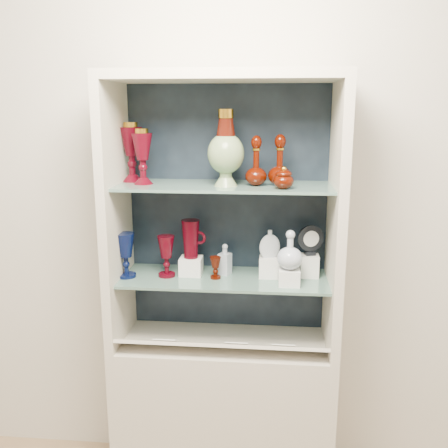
# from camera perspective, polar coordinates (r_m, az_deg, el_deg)

# --- Properties ---
(wall_back) EXTENTS (3.50, 0.02, 2.80)m
(wall_back) POSITION_cam_1_polar(r_m,az_deg,el_deg) (2.37, 0.50, 3.55)
(wall_back) COLOR beige
(wall_back) RESTS_ON ground
(cabinet_base) EXTENTS (1.00, 0.40, 0.75)m
(cabinet_base) POSITION_cam_1_polar(r_m,az_deg,el_deg) (2.55, -0.00, -20.74)
(cabinet_base) COLOR beige
(cabinet_base) RESTS_ON ground
(cabinet_back_panel) EXTENTS (0.98, 0.02, 1.15)m
(cabinet_back_panel) POSITION_cam_1_polar(r_m,az_deg,el_deg) (2.35, 0.43, 1.63)
(cabinet_back_panel) COLOR black
(cabinet_back_panel) RESTS_ON cabinet_base
(cabinet_side_left) EXTENTS (0.04, 0.40, 1.15)m
(cabinet_side_left) POSITION_cam_1_polar(r_m,az_deg,el_deg) (2.26, -12.20, 0.87)
(cabinet_side_left) COLOR beige
(cabinet_side_left) RESTS_ON cabinet_base
(cabinet_side_right) EXTENTS (0.04, 0.40, 1.15)m
(cabinet_side_right) POSITION_cam_1_polar(r_m,az_deg,el_deg) (2.18, 12.69, 0.38)
(cabinet_side_right) COLOR beige
(cabinet_side_right) RESTS_ON cabinet_base
(cabinet_top_cap) EXTENTS (1.00, 0.40, 0.04)m
(cabinet_top_cap) POSITION_cam_1_polar(r_m,az_deg,el_deg) (2.12, -0.00, 16.55)
(cabinet_top_cap) COLOR beige
(cabinet_top_cap) RESTS_ON cabinet_side_left
(shelf_lower) EXTENTS (0.92, 0.34, 0.01)m
(shelf_lower) POSITION_cam_1_polar(r_m,az_deg,el_deg) (2.26, 0.05, -6.21)
(shelf_lower) COLOR slate
(shelf_lower) RESTS_ON cabinet_side_left
(shelf_upper) EXTENTS (0.92, 0.34, 0.01)m
(shelf_upper) POSITION_cam_1_polar(r_m,az_deg,el_deg) (2.16, 0.05, 4.36)
(shelf_upper) COLOR slate
(shelf_upper) RESTS_ON cabinet_side_left
(label_ledge) EXTENTS (0.92, 0.17, 0.09)m
(label_ledge) POSITION_cam_1_polar(r_m,az_deg,el_deg) (2.25, -0.27, -13.68)
(label_ledge) COLOR beige
(label_ledge) RESTS_ON cabinet_base
(label_card_0) EXTENTS (0.10, 0.06, 0.03)m
(label_card_0) POSITION_cam_1_polar(r_m,az_deg,el_deg) (2.23, 1.47, -13.40)
(label_card_0) COLOR white
(label_card_0) RESTS_ON label_ledge
(label_card_1) EXTENTS (0.10, 0.06, 0.03)m
(label_card_1) POSITION_cam_1_polar(r_m,az_deg,el_deg) (2.28, -6.73, -12.99)
(label_card_1) COLOR white
(label_card_1) RESTS_ON label_ledge
(label_card_2) EXTENTS (0.10, 0.06, 0.03)m
(label_card_2) POSITION_cam_1_polar(r_m,az_deg,el_deg) (2.23, 6.80, -13.53)
(label_card_2) COLOR white
(label_card_2) RESTS_ON label_ledge
(pedestal_lamp_left) EXTENTS (0.10, 0.10, 0.26)m
(pedestal_lamp_left) POSITION_cam_1_polar(r_m,az_deg,el_deg) (2.28, -10.51, 8.08)
(pedestal_lamp_left) COLOR #4A0510
(pedestal_lamp_left) RESTS_ON shelf_upper
(pedestal_lamp_right) EXTENTS (0.12, 0.12, 0.24)m
(pedestal_lamp_right) POSITION_cam_1_polar(r_m,az_deg,el_deg) (2.20, -9.29, 7.62)
(pedestal_lamp_right) COLOR #4A0510
(pedestal_lamp_right) RESTS_ON shelf_upper
(enamel_urn) EXTENTS (0.20, 0.20, 0.32)m
(enamel_urn) POSITION_cam_1_polar(r_m,az_deg,el_deg) (2.11, 0.21, 8.67)
(enamel_urn) COLOR #0A491A
(enamel_urn) RESTS_ON shelf_upper
(ruby_decanter_a) EXTENTS (0.12, 0.12, 0.24)m
(ruby_decanter_a) POSITION_cam_1_polar(r_m,az_deg,el_deg) (2.12, 3.70, 7.57)
(ruby_decanter_a) COLOR #470D01
(ruby_decanter_a) RESTS_ON shelf_upper
(ruby_decanter_b) EXTENTS (0.13, 0.13, 0.23)m
(ruby_decanter_b) POSITION_cam_1_polar(r_m,az_deg,el_deg) (2.14, 6.40, 7.45)
(ruby_decanter_b) COLOR #470D01
(ruby_decanter_b) RESTS_ON shelf_upper
(lidded_bowl) EXTENTS (0.10, 0.10, 0.09)m
(lidded_bowl) POSITION_cam_1_polar(r_m,az_deg,el_deg) (2.05, 6.83, 5.31)
(lidded_bowl) COLOR #470D01
(lidded_bowl) RESTS_ON shelf_upper
(cobalt_goblet) EXTENTS (0.09, 0.09, 0.20)m
(cobalt_goblet) POSITION_cam_1_polar(r_m,az_deg,el_deg) (2.28, -11.16, -3.52)
(cobalt_goblet) COLOR #071038
(cobalt_goblet) RESTS_ON shelf_lower
(ruby_goblet_tall) EXTENTS (0.10, 0.10, 0.19)m
(ruby_goblet_tall) POSITION_cam_1_polar(r_m,az_deg,el_deg) (2.26, -6.60, -3.68)
(ruby_goblet_tall) COLOR #4A0510
(ruby_goblet_tall) RESTS_ON shelf_lower
(ruby_goblet_small) EXTENTS (0.06, 0.06, 0.10)m
(ruby_goblet_small) POSITION_cam_1_polar(r_m,az_deg,el_deg) (2.23, -0.98, -5.02)
(ruby_goblet_small) COLOR #470D01
(ruby_goblet_small) RESTS_ON shelf_lower
(riser_ruby_pitcher) EXTENTS (0.10, 0.10, 0.08)m
(riser_ruby_pitcher) POSITION_cam_1_polar(r_m,az_deg,el_deg) (2.29, -3.78, -4.81)
(riser_ruby_pitcher) COLOR silver
(riser_ruby_pitcher) RESTS_ON shelf_lower
(ruby_pitcher) EXTENTS (0.14, 0.11, 0.17)m
(ruby_pitcher) POSITION_cam_1_polar(r_m,az_deg,el_deg) (2.25, -3.83, -1.73)
(ruby_pitcher) COLOR #4A0510
(ruby_pitcher) RESTS_ON riser_ruby_pitcher
(clear_square_bottle) EXTENTS (0.07, 0.07, 0.14)m
(clear_square_bottle) POSITION_cam_1_polar(r_m,az_deg,el_deg) (2.28, 0.10, -4.03)
(clear_square_bottle) COLOR #A9B4C6
(clear_square_bottle) RESTS_ON shelf_lower
(riser_flat_flask) EXTENTS (0.09, 0.09, 0.09)m
(riser_flat_flask) POSITION_cam_1_polar(r_m,az_deg,el_deg) (2.26, 5.19, -4.90)
(riser_flat_flask) COLOR silver
(riser_flat_flask) RESTS_ON shelf_lower
(flat_flask) EXTENTS (0.10, 0.05, 0.13)m
(flat_flask) POSITION_cam_1_polar(r_m,az_deg,el_deg) (2.23, 5.25, -2.21)
(flat_flask) COLOR silver
(flat_flask) RESTS_ON riser_flat_flask
(riser_clear_round_decanter) EXTENTS (0.09, 0.09, 0.07)m
(riser_clear_round_decanter) POSITION_cam_1_polar(r_m,az_deg,el_deg) (2.17, 7.46, -6.02)
(riser_clear_round_decanter) COLOR silver
(riser_clear_round_decanter) RESTS_ON shelf_lower
(clear_round_decanter) EXTENTS (0.11, 0.11, 0.16)m
(clear_round_decanter) POSITION_cam_1_polar(r_m,az_deg,el_deg) (2.14, 7.55, -3.06)
(clear_round_decanter) COLOR #A9B4C6
(clear_round_decanter) RESTS_ON riser_clear_round_decanter
(riser_cameo_medallion) EXTENTS (0.08, 0.08, 0.10)m
(riser_cameo_medallion) POSITION_cam_1_polar(r_m,az_deg,el_deg) (2.29, 9.74, -4.72)
(riser_cameo_medallion) COLOR silver
(riser_cameo_medallion) RESTS_ON shelf_lower
(cameo_medallion) EXTENTS (0.13, 0.08, 0.14)m
(cameo_medallion) POSITION_cam_1_polar(r_m,az_deg,el_deg) (2.25, 9.86, -1.79)
(cameo_medallion) COLOR black
(cameo_medallion) RESTS_ON riser_cameo_medallion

